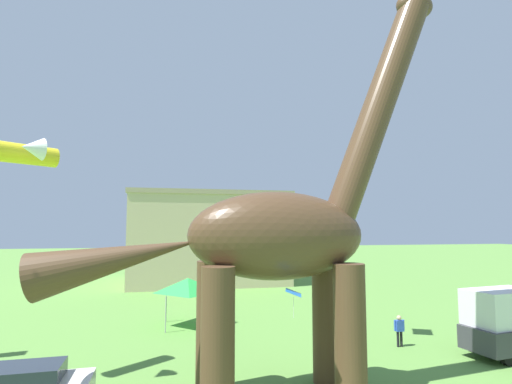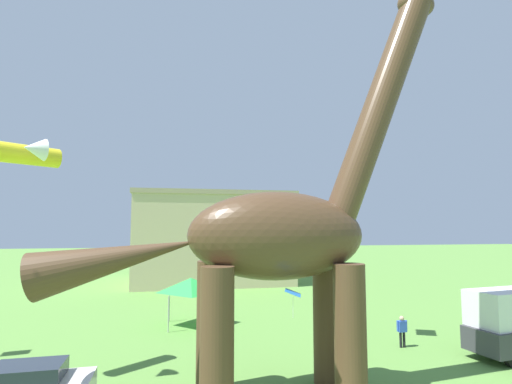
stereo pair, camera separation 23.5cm
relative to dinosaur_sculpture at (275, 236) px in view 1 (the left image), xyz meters
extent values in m
cylinder|color=#513823|center=(2.44, 1.09, -3.46)|extent=(1.14, 1.14, 4.93)
cylinder|color=#513823|center=(2.44, -1.09, -3.46)|extent=(1.14, 1.14, 4.93)
cylinder|color=#513823|center=(-2.28, 1.09, -3.46)|extent=(1.14, 1.14, 4.93)
cylinder|color=#513823|center=(-2.28, -1.09, -3.46)|extent=(1.14, 1.14, 4.93)
ellipsoid|color=#513823|center=(0.08, 0.00, 0.00)|extent=(6.75, 2.91, 3.32)
cylinder|color=#513823|center=(4.46, 0.00, 5.32)|extent=(4.85, 1.25, 9.62)
ellipsoid|color=#513823|center=(6.31, 0.00, 9.90)|extent=(1.66, 1.04, 1.14)
cone|color=#513823|center=(-5.58, 0.00, -0.76)|extent=(5.93, 1.66, 2.81)
cube|color=#232B35|center=(-8.57, 0.79, -4.64)|extent=(2.32, 1.64, 0.52)
cube|color=silver|center=(12.13, 2.19, -3.58)|extent=(3.82, 2.48, 1.70)
cylinder|color=black|center=(11.23, 3.24, -5.53)|extent=(0.83, 0.37, 0.80)
cylinder|color=black|center=(11.23, 1.14, -5.53)|extent=(0.83, 0.37, 0.80)
cylinder|color=black|center=(7.92, 4.71, -5.53)|extent=(0.13, 0.13, 0.79)
cylinder|color=black|center=(8.11, 4.71, -5.53)|extent=(0.13, 0.13, 0.79)
cube|color=blue|center=(8.01, 4.71, -4.85)|extent=(0.43, 0.26, 0.56)
sphere|color=tan|center=(8.01, 4.71, -4.45)|extent=(0.25, 0.25, 0.25)
cylinder|color=blue|center=(7.76, 4.71, -4.83)|extent=(0.11, 0.11, 0.53)
cylinder|color=blue|center=(8.26, 4.71, -4.83)|extent=(0.11, 0.11, 0.53)
cylinder|color=#B2B2B7|center=(-1.37, 12.86, -4.88)|extent=(0.06, 0.06, 2.10)
cylinder|color=#B2B2B7|center=(-1.37, 10.16, -4.88)|extent=(0.06, 0.06, 2.10)
cylinder|color=#B2B2B7|center=(-4.07, 12.86, -4.88)|extent=(0.06, 0.06, 2.10)
cylinder|color=#B2B2B7|center=(-4.07, 10.16, -4.88)|extent=(0.06, 0.06, 2.10)
pyramid|color=green|center=(-2.72, 11.51, -3.38)|extent=(3.15, 3.15, 0.90)
cylinder|color=yellow|center=(-10.17, 3.47, 3.39)|extent=(2.95, 2.46, 0.85)
cone|color=white|center=(-9.19, 2.12, 3.39)|extent=(1.14, 1.17, 0.89)
cube|color=orange|center=(6.20, 5.88, 2.91)|extent=(1.53, 1.65, 0.38)
cube|color=#287AE5|center=(0.26, -1.36, -1.90)|extent=(0.73, 0.86, 0.20)
cylinder|color=white|center=(0.26, -1.36, -2.38)|extent=(0.01, 0.01, 0.73)
cube|color=#CCB78E|center=(0.40, 32.03, -1.08)|extent=(17.08, 12.56, 9.69)
cube|color=tan|center=(0.40, 32.03, 4.01)|extent=(17.43, 12.81, 0.50)
camera|label=1|loc=(-3.86, -14.30, 0.30)|focal=27.35mm
camera|label=2|loc=(-3.63, -14.35, 0.30)|focal=27.35mm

